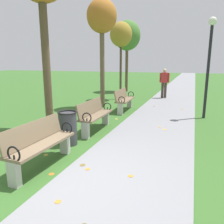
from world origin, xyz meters
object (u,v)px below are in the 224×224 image
(park_bench_2, at_px, (95,115))
(tree_3, at_px, (102,19))
(lamp_post, at_px, (210,53))
(pedestrian_walking, at_px, (164,82))
(trash_bin, at_px, (68,128))
(park_bench_3, at_px, (124,99))
(tree_5, at_px, (127,36))
(park_bench_1, at_px, (40,143))
(tree_4, at_px, (121,35))

(park_bench_2, height_order, tree_3, tree_3)
(park_bench_2, relative_size, lamp_post, 0.46)
(pedestrian_walking, xyz_separation_m, trash_bin, (-1.28, -8.13, -0.50))
(park_bench_3, bearing_deg, park_bench_2, -90.00)
(park_bench_2, distance_m, trash_bin, 1.28)
(tree_3, distance_m, pedestrian_walking, 5.05)
(trash_bin, bearing_deg, lamp_post, 51.04)
(park_bench_3, height_order, tree_5, tree_5)
(park_bench_3, xyz_separation_m, tree_3, (-1.14, 0.41, 3.27))
(park_bench_2, height_order, lamp_post, lamp_post)
(park_bench_1, distance_m, park_bench_3, 5.45)
(park_bench_2, xyz_separation_m, tree_3, (-1.14, 3.34, 3.27))
(tree_4, distance_m, lamp_post, 5.23)
(park_bench_1, xyz_separation_m, park_bench_2, (-0.00, 2.52, 0.00))
(park_bench_2, bearing_deg, tree_5, 100.66)
(tree_5, bearing_deg, tree_3, -84.40)
(tree_3, relative_size, lamp_post, 1.31)
(park_bench_3, height_order, tree_4, tree_4)
(tree_4, relative_size, trash_bin, 4.80)
(tree_5, bearing_deg, lamp_post, -52.33)
(tree_5, height_order, lamp_post, tree_5)
(tree_5, bearing_deg, trash_bin, -81.44)
(park_bench_3, distance_m, tree_4, 4.15)
(park_bench_3, height_order, tree_3, tree_3)
(park_bench_3, relative_size, pedestrian_walking, 1.00)
(park_bench_3, xyz_separation_m, lamp_post, (3.11, -0.17, 1.82))
(park_bench_3, bearing_deg, trash_bin, -92.01)
(park_bench_3, xyz_separation_m, tree_4, (-1.06, 2.80, 2.87))
(trash_bin, bearing_deg, pedestrian_walking, 81.07)
(park_bench_1, distance_m, tree_3, 6.80)
(park_bench_1, relative_size, tree_4, 0.40)
(tree_3, distance_m, tree_4, 2.43)
(tree_4, distance_m, pedestrian_walking, 3.46)
(park_bench_1, relative_size, trash_bin, 1.92)
(park_bench_2, height_order, park_bench_3, same)
(lamp_post, bearing_deg, pedestrian_walking, 115.78)
(tree_5, distance_m, lamp_post, 7.97)
(tree_3, bearing_deg, tree_4, 88.23)
(tree_4, height_order, tree_5, tree_5)
(park_bench_1, bearing_deg, tree_5, 98.37)
(park_bench_1, distance_m, lamp_post, 6.39)
(tree_4, height_order, lamp_post, tree_4)
(park_bench_1, distance_m, trash_bin, 1.26)
(park_bench_1, xyz_separation_m, tree_3, (-1.14, 5.86, 3.27))
(pedestrian_walking, bearing_deg, tree_3, -122.80)
(pedestrian_walking, bearing_deg, park_bench_1, -96.87)
(park_bench_1, height_order, tree_3, tree_3)
(tree_3, bearing_deg, park_bench_1, -79.01)
(park_bench_2, height_order, pedestrian_walking, pedestrian_walking)
(park_bench_1, height_order, park_bench_3, same)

